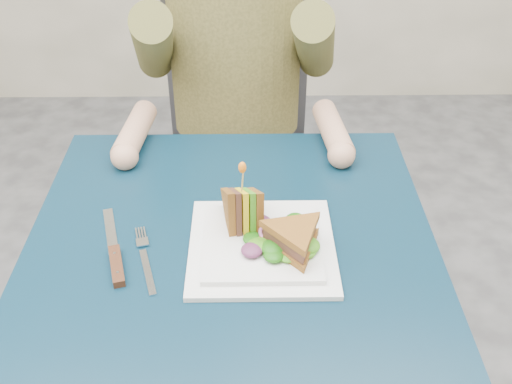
{
  "coord_description": "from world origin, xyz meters",
  "views": [
    {
      "loc": [
        0.04,
        -0.84,
        1.45
      ],
      "look_at": [
        0.05,
        0.02,
        0.82
      ],
      "focal_mm": 42.0,
      "sensor_mm": 36.0,
      "label": 1
    }
  ],
  "objects_px": {
    "sandwich_flat": "(294,238)",
    "fork": "(146,261)",
    "sandwich_upright": "(243,210)",
    "knife": "(115,259)",
    "table": "(232,270)",
    "plate": "(262,245)",
    "chair": "(238,129)",
    "diner": "(235,21)"
  },
  "relations": [
    {
      "from": "table",
      "to": "chair",
      "type": "relative_size",
      "value": 0.81
    },
    {
      "from": "sandwich_upright",
      "to": "knife",
      "type": "xyz_separation_m",
      "value": [
        -0.22,
        -0.07,
        -0.05
      ]
    },
    {
      "from": "table",
      "to": "plate",
      "type": "height_order",
      "value": "plate"
    },
    {
      "from": "diner",
      "to": "plate",
      "type": "xyz_separation_m",
      "value": [
        0.06,
        -0.65,
        -0.18
      ]
    },
    {
      "from": "sandwich_upright",
      "to": "fork",
      "type": "bearing_deg",
      "value": -155.61
    },
    {
      "from": "chair",
      "to": "fork",
      "type": "relative_size",
      "value": 5.26
    },
    {
      "from": "diner",
      "to": "sandwich_upright",
      "type": "bearing_deg",
      "value": -87.86
    },
    {
      "from": "sandwich_upright",
      "to": "knife",
      "type": "height_order",
      "value": "sandwich_upright"
    },
    {
      "from": "table",
      "to": "plate",
      "type": "distance_m",
      "value": 0.11
    },
    {
      "from": "chair",
      "to": "diner",
      "type": "height_order",
      "value": "diner"
    },
    {
      "from": "sandwich_flat",
      "to": "sandwich_upright",
      "type": "relative_size",
      "value": 1.28
    },
    {
      "from": "fork",
      "to": "diner",
      "type": "bearing_deg",
      "value": 77.65
    },
    {
      "from": "diner",
      "to": "sandwich_flat",
      "type": "xyz_separation_m",
      "value": [
        0.11,
        -0.67,
        -0.14
      ]
    },
    {
      "from": "diner",
      "to": "knife",
      "type": "relative_size",
      "value": 3.42
    },
    {
      "from": "diner",
      "to": "plate",
      "type": "height_order",
      "value": "diner"
    },
    {
      "from": "diner",
      "to": "sandwich_flat",
      "type": "bearing_deg",
      "value": -80.59
    },
    {
      "from": "table",
      "to": "fork",
      "type": "xyz_separation_m",
      "value": [
        -0.15,
        -0.06,
        0.08
      ]
    },
    {
      "from": "diner",
      "to": "fork",
      "type": "bearing_deg",
      "value": -102.35
    },
    {
      "from": "table",
      "to": "chair",
      "type": "height_order",
      "value": "chair"
    },
    {
      "from": "table",
      "to": "sandwich_upright",
      "type": "height_order",
      "value": "sandwich_upright"
    },
    {
      "from": "diner",
      "to": "sandwich_upright",
      "type": "xyz_separation_m",
      "value": [
        0.02,
        -0.6,
        -0.13
      ]
    },
    {
      "from": "plate",
      "to": "knife",
      "type": "distance_m",
      "value": 0.26
    },
    {
      "from": "table",
      "to": "fork",
      "type": "relative_size",
      "value": 4.24
    },
    {
      "from": "sandwich_flat",
      "to": "fork",
      "type": "distance_m",
      "value": 0.26
    },
    {
      "from": "chair",
      "to": "sandwich_upright",
      "type": "bearing_deg",
      "value": -88.19
    },
    {
      "from": "sandwich_flat",
      "to": "fork",
      "type": "bearing_deg",
      "value": -178.36
    },
    {
      "from": "chair",
      "to": "fork",
      "type": "bearing_deg",
      "value": -100.64
    },
    {
      "from": "sandwich_flat",
      "to": "knife",
      "type": "distance_m",
      "value": 0.31
    },
    {
      "from": "chair",
      "to": "fork",
      "type": "height_order",
      "value": "chair"
    },
    {
      "from": "chair",
      "to": "plate",
      "type": "distance_m",
      "value": 0.78
    },
    {
      "from": "diner",
      "to": "chair",
      "type": "bearing_deg",
      "value": 90.0
    },
    {
      "from": "table",
      "to": "sandwich_upright",
      "type": "distance_m",
      "value": 0.14
    },
    {
      "from": "diner",
      "to": "fork",
      "type": "xyz_separation_m",
      "value": [
        -0.15,
        -0.68,
        -0.18
      ]
    },
    {
      "from": "plate",
      "to": "sandwich_upright",
      "type": "bearing_deg",
      "value": 126.76
    },
    {
      "from": "fork",
      "to": "knife",
      "type": "distance_m",
      "value": 0.05
    },
    {
      "from": "chair",
      "to": "sandwich_flat",
      "type": "distance_m",
      "value": 0.82
    },
    {
      "from": "chair",
      "to": "fork",
      "type": "distance_m",
      "value": 0.83
    },
    {
      "from": "diner",
      "to": "knife",
      "type": "xyz_separation_m",
      "value": [
        -0.2,
        -0.68,
        -0.18
      ]
    },
    {
      "from": "sandwich_flat",
      "to": "chair",
      "type": "bearing_deg",
      "value": 98.08
    },
    {
      "from": "plate",
      "to": "diner",
      "type": "bearing_deg",
      "value": 94.97
    },
    {
      "from": "chair",
      "to": "knife",
      "type": "height_order",
      "value": "chair"
    },
    {
      "from": "plate",
      "to": "fork",
      "type": "bearing_deg",
      "value": -170.98
    }
  ]
}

